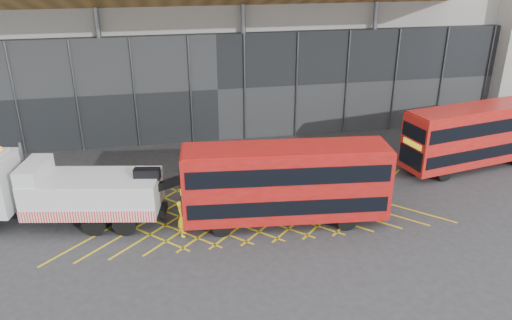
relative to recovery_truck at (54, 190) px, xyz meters
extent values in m
plane|color=#2C2C2E|center=(7.99, -0.53, -1.96)|extent=(120.00, 120.00, 0.00)
cube|color=gold|center=(3.19, -0.53, -1.96)|extent=(7.16, 7.16, 0.01)
cube|color=gold|center=(3.19, -0.53, -1.96)|extent=(7.16, 7.16, 0.01)
cube|color=gold|center=(4.79, -0.53, -1.96)|extent=(7.16, 7.16, 0.01)
cube|color=gold|center=(4.79, -0.53, -1.96)|extent=(7.16, 7.16, 0.01)
cube|color=gold|center=(6.39, -0.53, -1.96)|extent=(7.16, 7.16, 0.01)
cube|color=gold|center=(6.39, -0.53, -1.96)|extent=(7.16, 7.16, 0.01)
cube|color=gold|center=(7.99, -0.53, -1.96)|extent=(7.16, 7.16, 0.01)
cube|color=gold|center=(7.99, -0.53, -1.96)|extent=(7.16, 7.16, 0.01)
cube|color=gold|center=(9.59, -0.53, -1.96)|extent=(7.16, 7.16, 0.01)
cube|color=gold|center=(9.59, -0.53, -1.96)|extent=(7.16, 7.16, 0.01)
cube|color=gold|center=(11.19, -0.53, -1.96)|extent=(7.16, 7.16, 0.01)
cube|color=gold|center=(11.19, -0.53, -1.96)|extent=(7.16, 7.16, 0.01)
cube|color=gold|center=(12.79, -0.53, -1.96)|extent=(7.16, 7.16, 0.01)
cube|color=gold|center=(12.79, -0.53, -1.96)|extent=(7.16, 7.16, 0.01)
cube|color=gold|center=(14.39, -0.53, -1.96)|extent=(7.16, 7.16, 0.01)
cube|color=gold|center=(14.39, -0.53, -1.96)|extent=(7.16, 7.16, 0.01)
cube|color=gold|center=(15.99, -0.53, -1.96)|extent=(7.16, 7.16, 0.01)
cube|color=gold|center=(15.99, -0.53, -1.96)|extent=(7.16, 7.16, 0.01)
cube|color=gold|center=(17.59, -0.53, -1.96)|extent=(7.16, 7.16, 0.01)
cube|color=gold|center=(17.59, -0.53, -1.96)|extent=(7.16, 7.16, 0.01)
cube|color=gray|center=(9.99, 18.47, 7.04)|extent=(55.00, 14.00, 18.00)
cube|color=black|center=(9.99, 11.17, 2.04)|extent=(55.00, 0.80, 8.00)
cylinder|color=#595B60|center=(1.99, 10.97, 3.04)|extent=(0.36, 0.36, 10.00)
cylinder|color=#595B60|center=(11.99, 10.97, 3.04)|extent=(0.36, 0.36, 10.00)
cylinder|color=#595B60|center=(21.99, 10.97, 3.04)|extent=(0.36, 0.36, 10.00)
cube|color=black|center=(0.47, -0.08, -1.18)|extent=(10.65, 3.01, 0.39)
cube|color=silver|center=(2.01, -0.36, -0.12)|extent=(7.32, 3.99, 1.79)
cube|color=red|center=(1.75, -1.77, -0.79)|extent=(6.83, 1.31, 0.61)
cube|color=silver|center=(-0.85, 0.16, 1.17)|extent=(1.58, 2.84, 0.78)
cube|color=black|center=(4.87, -0.88, 0.94)|extent=(1.42, 0.79, 0.56)
cube|color=black|center=(5.97, -1.08, 0.38)|extent=(2.48, 0.82, 1.21)
cylinder|color=black|center=(-3.28, 1.80, -1.35)|extent=(1.28, 0.61, 1.23)
cylinder|color=black|center=(3.56, -1.84, -1.35)|extent=(1.28, 0.61, 1.23)
cylinder|color=black|center=(3.98, 0.47, -1.35)|extent=(1.28, 0.61, 1.23)
cylinder|color=#595B60|center=(-1.64, 1.44, 1.06)|extent=(0.16, 0.16, 2.46)
cube|color=#9E0F0C|center=(11.96, -2.18, 0.44)|extent=(10.92, 3.49, 3.79)
cube|color=black|center=(11.96, -2.18, -0.45)|extent=(10.50, 3.51, 0.83)
cube|color=black|center=(11.96, -2.18, 1.31)|extent=(10.50, 3.51, 0.93)
cube|color=black|center=(6.60, -1.67, -0.40)|extent=(0.27, 2.19, 1.27)
cube|color=black|center=(6.60, -1.67, 1.31)|extent=(0.27, 2.19, 0.93)
cube|color=yellow|center=(6.59, -1.67, 0.53)|extent=(0.22, 1.74, 0.34)
cube|color=#9E0F0C|center=(11.96, -2.18, 2.36)|extent=(10.69, 3.27, 0.12)
cylinder|color=black|center=(8.46, -2.95, -1.46)|extent=(1.04, 0.39, 1.01)
cylinder|color=black|center=(8.66, -0.77, -1.46)|extent=(1.04, 0.39, 1.01)
cylinder|color=black|center=(14.97, -3.56, -1.46)|extent=(1.04, 0.39, 1.01)
cylinder|color=black|center=(15.17, -1.38, -1.46)|extent=(1.04, 0.39, 1.01)
cube|color=#AD140F|center=(26.17, 2.61, 0.37)|extent=(10.70, 4.41, 3.68)
cube|color=black|center=(26.17, 2.61, -0.49)|extent=(10.30, 4.39, 0.81)
cube|color=black|center=(26.17, 2.61, 1.21)|extent=(10.30, 4.39, 0.90)
cube|color=black|center=(21.04, 1.58, -0.45)|extent=(0.48, 2.10, 1.23)
cube|color=black|center=(21.04, 1.58, 1.21)|extent=(0.48, 2.10, 0.90)
cube|color=yellow|center=(21.03, 1.58, 0.45)|extent=(0.39, 1.67, 0.33)
cube|color=#AD140F|center=(26.17, 2.61, 2.24)|extent=(10.45, 4.18, 0.11)
cylinder|color=black|center=(23.12, 0.92, -1.47)|extent=(1.02, 0.47, 0.99)
cylinder|color=black|center=(22.71, 3.00, -1.47)|extent=(1.02, 0.47, 0.99)
cylinder|color=black|center=(28.93, 4.24, -1.47)|extent=(1.02, 0.47, 0.99)
imported|color=yellow|center=(6.49, -2.49, -0.97)|extent=(0.53, 0.76, 1.98)
camera|label=1|loc=(6.00, -24.96, 11.83)|focal=35.00mm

